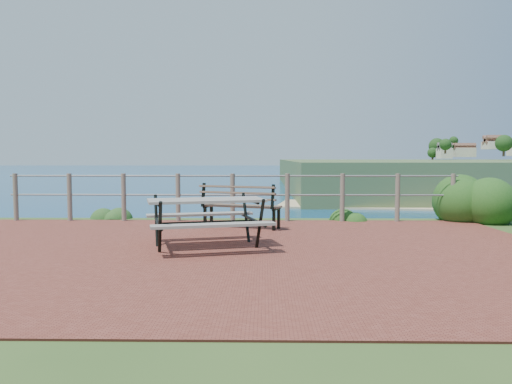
# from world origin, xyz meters

# --- Properties ---
(ground) EXTENTS (10.00, 7.00, 0.12)m
(ground) POSITION_xyz_m (0.00, 0.00, 0.00)
(ground) COLOR brown
(ground) RESTS_ON ground
(ocean) EXTENTS (1200.00, 1200.00, 0.00)m
(ocean) POSITION_xyz_m (0.00, 200.00, 0.00)
(ocean) COLOR #155981
(ocean) RESTS_ON ground
(safety_railing) EXTENTS (9.40, 0.10, 1.00)m
(safety_railing) POSITION_xyz_m (0.00, 3.35, 0.57)
(safety_railing) COLOR #6B5B4C
(safety_railing) RESTS_ON ground
(picnic_table) EXTENTS (1.83, 1.44, 0.72)m
(picnic_table) POSITION_xyz_m (-0.20, 0.30, 0.46)
(picnic_table) COLOR gray
(picnic_table) RESTS_ON ground
(park_bench) EXTENTS (1.55, 0.86, 0.85)m
(park_bench) POSITION_xyz_m (0.23, 2.34, 0.56)
(park_bench) COLOR brown
(park_bench) RESTS_ON ground
(shrub_right_edge) EXTENTS (1.15, 1.15, 1.64)m
(shrub_right_edge) POSITION_xyz_m (5.03, 3.61, 0.00)
(shrub_right_edge) COLOR #184716
(shrub_right_edge) RESTS_ON ground
(shrub_lip_west) EXTENTS (0.72, 0.72, 0.44)m
(shrub_lip_west) POSITION_xyz_m (-2.74, 4.09, 0.00)
(shrub_lip_west) COLOR #1D4D20
(shrub_lip_west) RESTS_ON ground
(shrub_lip_east) EXTENTS (0.73, 0.73, 0.46)m
(shrub_lip_east) POSITION_xyz_m (2.57, 3.71, 0.00)
(shrub_lip_east) COLOR #184716
(shrub_lip_east) RESTS_ON ground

